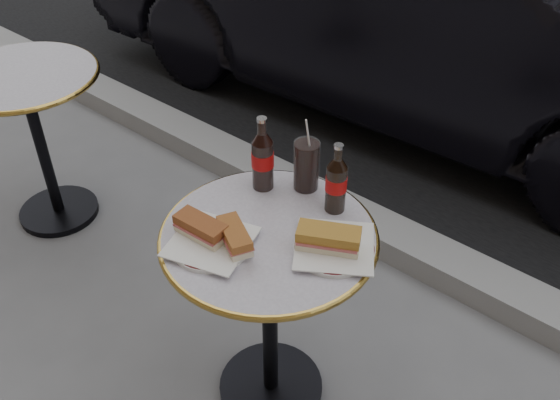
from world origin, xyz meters
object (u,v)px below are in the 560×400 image
Objects in this scene: plate_left at (211,244)px; plate_right at (334,248)px; bistro_table at (270,320)px; cola_bottle_left at (262,153)px; cola_bottle_right at (337,178)px; cola_glass at (306,165)px.

plate_left and plate_right have the same top height.
bistro_table is 0.42m from plate_right.
cola_bottle_left is 1.08× the size of cola_bottle_right.
cola_bottle_left is at bearing -167.65° from cola_bottle_right.
plate_right is 0.37m from cola_bottle_left.
bistro_table is 3.29× the size of plate_right.
cola_bottle_right is (0.08, 0.21, 0.48)m from bistro_table.
plate_left is 0.91× the size of cola_bottle_left.
cola_bottle_left is at bearing 102.65° from plate_left.
plate_right is 0.21m from cola_bottle_right.
bistro_table is 3.26× the size of cola_bottle_right.
plate_right is (0.18, 0.06, 0.37)m from bistro_table.
plate_left is 0.38m from cola_glass.
cola_glass is (-0.05, 0.24, 0.45)m from bistro_table.
cola_bottle_right is at bearing 64.16° from plate_left.
plate_right is 0.91× the size of cola_bottle_left.
plate_left is 0.99× the size of cola_bottle_right.
cola_glass is (-0.13, 0.03, -0.03)m from cola_bottle_right.
cola_bottle_left is (-0.34, 0.09, 0.12)m from plate_right.
cola_glass reaches higher than plate_left.
plate_right is (0.27, 0.20, 0.00)m from plate_left.
cola_bottle_left reaches higher than plate_left.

